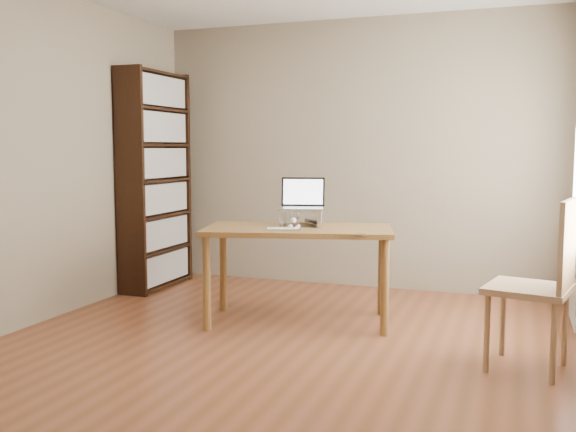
{
  "coord_description": "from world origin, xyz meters",
  "views": [
    {
      "loc": [
        1.5,
        -3.87,
        1.36
      ],
      "look_at": [
        -0.18,
        0.76,
        0.84
      ],
      "focal_mm": 40.0,
      "sensor_mm": 36.0,
      "label": 1
    }
  ],
  "objects_px": {
    "cat": "(299,218)",
    "chair": "(543,278)",
    "laptop": "(304,201)",
    "desk": "(298,239)",
    "bookshelf": "(155,180)",
    "keyboard": "(283,229)"
  },
  "relations": [
    {
      "from": "desk",
      "to": "laptop",
      "type": "xyz_separation_m",
      "value": [
        -0.0,
        0.14,
        0.29
      ]
    },
    {
      "from": "bookshelf",
      "to": "desk",
      "type": "xyz_separation_m",
      "value": [
        1.74,
        -0.77,
        -0.39
      ]
    },
    {
      "from": "keyboard",
      "to": "cat",
      "type": "distance_m",
      "value": 0.33
    },
    {
      "from": "laptop",
      "to": "cat",
      "type": "xyz_separation_m",
      "value": [
        -0.03,
        -0.03,
        -0.13
      ]
    },
    {
      "from": "desk",
      "to": "chair",
      "type": "bearing_deg",
      "value": -30.68
    },
    {
      "from": "chair",
      "to": "laptop",
      "type": "bearing_deg",
      "value": 171.52
    },
    {
      "from": "cat",
      "to": "chair",
      "type": "xyz_separation_m",
      "value": [
        1.79,
        -0.65,
        -0.23
      ]
    },
    {
      "from": "laptop",
      "to": "chair",
      "type": "bearing_deg",
      "value": -34.8
    },
    {
      "from": "bookshelf",
      "to": "keyboard",
      "type": "relative_size",
      "value": 7.53
    },
    {
      "from": "bookshelf",
      "to": "cat",
      "type": "relative_size",
      "value": 4.43
    },
    {
      "from": "laptop",
      "to": "chair",
      "type": "xyz_separation_m",
      "value": [
        1.75,
        -0.68,
        -0.37
      ]
    },
    {
      "from": "laptop",
      "to": "cat",
      "type": "distance_m",
      "value": 0.14
    },
    {
      "from": "desk",
      "to": "laptop",
      "type": "bearing_deg",
      "value": 76.32
    },
    {
      "from": "desk",
      "to": "chair",
      "type": "xyz_separation_m",
      "value": [
        1.75,
        -0.54,
        -0.08
      ]
    },
    {
      "from": "cat",
      "to": "keyboard",
      "type": "bearing_deg",
      "value": -102.59
    },
    {
      "from": "bookshelf",
      "to": "laptop",
      "type": "bearing_deg",
      "value": -20.0
    },
    {
      "from": "laptop",
      "to": "cat",
      "type": "bearing_deg",
      "value": -149.17
    },
    {
      "from": "desk",
      "to": "bookshelf",
      "type": "bearing_deg",
      "value": 142.31
    },
    {
      "from": "keyboard",
      "to": "chair",
      "type": "bearing_deg",
      "value": -28.14
    },
    {
      "from": "desk",
      "to": "keyboard",
      "type": "relative_size",
      "value": 5.61
    },
    {
      "from": "cat",
      "to": "chair",
      "type": "bearing_deg",
      "value": -30.64
    },
    {
      "from": "bookshelf",
      "to": "desk",
      "type": "distance_m",
      "value": 1.94
    }
  ]
}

